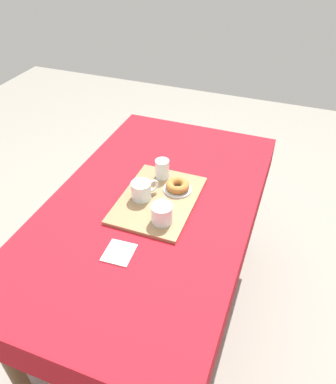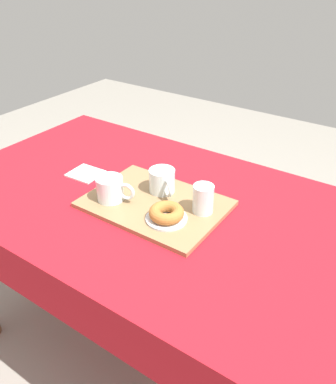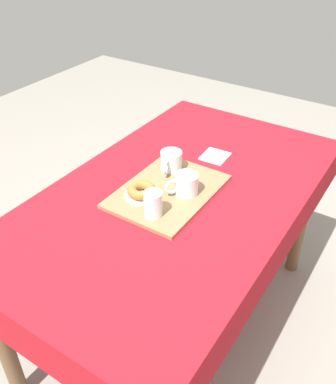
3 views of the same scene
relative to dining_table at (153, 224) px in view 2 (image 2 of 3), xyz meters
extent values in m
plane|color=gray|center=(0.00, 0.00, -0.68)|extent=(6.00, 6.00, 0.00)
cube|color=#A8141E|center=(0.00, 0.00, 0.08)|extent=(1.51, 0.88, 0.03)
cube|color=#A8141E|center=(0.00, -0.44, 0.00)|extent=(1.51, 0.01, 0.14)
cube|color=#A8141E|center=(0.00, 0.44, 0.00)|extent=(1.51, 0.01, 0.14)
cube|color=#A8141E|center=(-0.75, 0.00, 0.00)|extent=(0.01, 0.88, 0.14)
cylinder|color=brown|center=(-0.66, 0.35, -0.30)|extent=(0.06, 0.06, 0.75)
cube|color=olive|center=(0.03, -0.02, 0.11)|extent=(0.45, 0.32, 0.02)
cylinder|color=silver|center=(0.01, 0.05, 0.16)|extent=(0.09, 0.09, 0.08)
cylinder|color=#84380F|center=(0.01, 0.05, 0.15)|extent=(0.08, 0.08, 0.06)
torus|color=silver|center=(0.06, 0.01, 0.16)|extent=(0.06, 0.05, 0.06)
cylinder|color=silver|center=(-0.10, -0.09, 0.16)|extent=(0.09, 0.09, 0.08)
cylinder|color=#84380F|center=(-0.10, -0.09, 0.15)|extent=(0.08, 0.08, 0.06)
torus|color=silver|center=(-0.04, -0.08, 0.16)|extent=(0.06, 0.03, 0.06)
cylinder|color=silver|center=(0.19, 0.02, 0.16)|extent=(0.07, 0.07, 0.09)
cylinder|color=silver|center=(0.19, 0.02, 0.15)|extent=(0.06, 0.06, 0.07)
cylinder|color=silver|center=(0.12, -0.08, 0.12)|extent=(0.13, 0.13, 0.01)
torus|color=#A3662D|center=(0.12, -0.08, 0.14)|extent=(0.11, 0.11, 0.04)
cube|color=white|center=(-0.31, 0.00, 0.10)|extent=(0.12, 0.11, 0.01)
camera|label=1|loc=(-1.14, -0.51, 1.16)|focal=34.93mm
camera|label=2|loc=(0.68, -0.90, 0.83)|focal=37.26mm
camera|label=3|loc=(1.14, 0.70, 1.05)|focal=39.90mm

